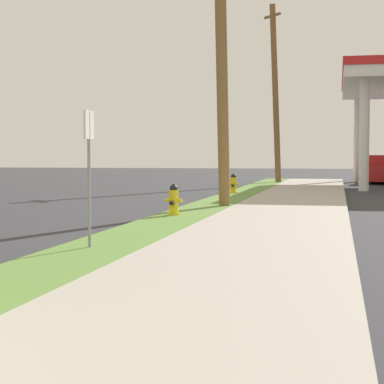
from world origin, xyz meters
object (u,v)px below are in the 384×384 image
utility_pole_midground (221,41)px  car_red_by_far_pump (383,171)px  fire_hydrant_second (174,201)px  utility_pole_background (275,91)px  street_sign_post (89,150)px  fire_hydrant_third (233,185)px

utility_pole_midground → car_red_by_far_pump: size_ratio=1.93×
fire_hydrant_second → utility_pole_midground: size_ratio=0.08×
utility_pole_background → car_red_by_far_pump: bearing=18.1°
utility_pole_background → fire_hydrant_second: bearing=-91.3°
fire_hydrant_second → street_sign_post: size_ratio=0.35×
utility_pole_midground → street_sign_post: size_ratio=4.21×
utility_pole_background → street_sign_post: size_ratio=4.55×
fire_hydrant_second → car_red_by_far_pump: 24.32m
fire_hydrant_third → car_red_by_far_pump: 15.08m
fire_hydrant_third → utility_pole_background: (0.50, 11.77, 4.58)m
fire_hydrant_third → car_red_by_far_pump: car_red_by_far_pump is taller
fire_hydrant_second → street_sign_post: bearing=-89.2°
utility_pole_background → car_red_by_far_pump: (5.84, 1.91, -4.31)m
street_sign_post → car_red_by_far_pump: (6.23, 29.40, -0.91)m
utility_pole_midground → car_red_by_far_pump: bearing=74.9°
utility_pole_midground → street_sign_post: utility_pole_midground is taller
fire_hydrant_second → car_red_by_far_pump: bearing=74.9°
car_red_by_far_pump → fire_hydrant_third: bearing=-114.9°
fire_hydrant_second → utility_pole_midground: 5.05m
fire_hydrant_second → utility_pole_background: (0.47, 21.57, 4.58)m
fire_hydrant_third → street_sign_post: bearing=-89.6°
utility_pole_midground → street_sign_post: (-0.62, -8.60, -3.03)m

